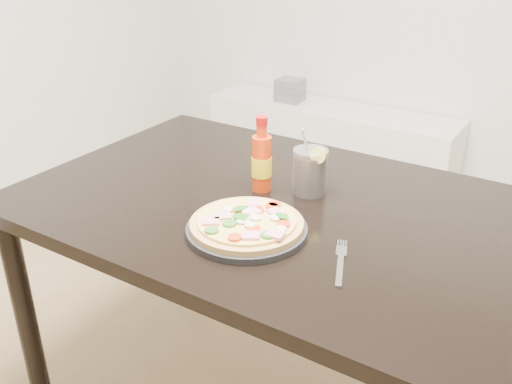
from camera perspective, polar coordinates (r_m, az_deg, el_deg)
The scene contains 8 objects.
dining_table at distance 1.55m, azimuth 2.38°, elevation -3.82°, with size 1.40×0.90×0.75m.
plate at distance 1.37m, azimuth -0.93°, elevation -3.79°, with size 0.29×0.29×0.02m, color black.
pizza at distance 1.36m, azimuth -0.87°, elevation -3.08°, with size 0.27×0.27×0.03m.
hot_sauce_bottle at distance 1.55m, azimuth 0.57°, elevation 3.05°, with size 0.06×0.06×0.21m.
cola_cup at distance 1.55m, azimuth 5.41°, elevation 1.97°, with size 0.10×0.10×0.18m.
fork at distance 1.27m, azimuth 8.46°, elevation -6.82°, with size 0.09×0.18×0.00m.
media_console at distance 3.26m, azimuth 7.29°, elevation 4.22°, with size 1.40×0.34×0.50m, color white.
cd_stack at distance 3.25m, azimuth 3.42°, elevation 10.14°, with size 0.14×0.12×0.13m.
Camera 1 is at (0.47, -0.69, 1.43)m, focal length 40.00 mm.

